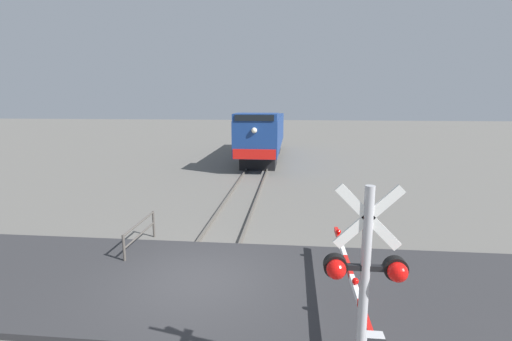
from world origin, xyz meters
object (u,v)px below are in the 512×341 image
(locomotive, at_px, (263,134))
(crossing_signal, at_px, (365,282))
(guard_railing, at_px, (140,232))
(crossing_gate, at_px, (363,326))

(locomotive, bearing_deg, crossing_signal, -82.11)
(guard_railing, bearing_deg, crossing_signal, -44.55)
(crossing_signal, distance_m, guard_railing, 8.45)
(guard_railing, bearing_deg, locomotive, 82.79)
(locomotive, distance_m, crossing_signal, 25.32)
(crossing_gate, xyz_separation_m, guard_railing, (-6.20, 4.60, -0.12))
(crossing_gate, height_order, guard_railing, crossing_gate)
(crossing_signal, relative_size, crossing_gate, 0.63)
(crossing_signal, bearing_deg, locomotive, 97.89)
(crossing_signal, height_order, guard_railing, crossing_signal)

